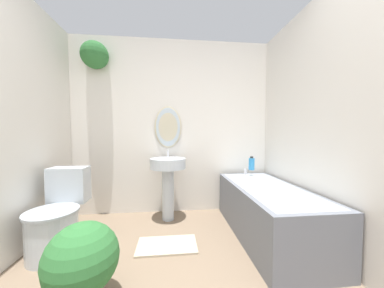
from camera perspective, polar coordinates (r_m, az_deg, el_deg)
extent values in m
cube|color=silver|center=(2.74, -5.69, 5.12)|extent=(2.83, 0.06, 2.40)
ellipsoid|color=beige|center=(2.70, -7.10, 4.99)|extent=(0.37, 0.02, 0.57)
ellipsoid|color=silver|center=(2.69, -7.10, 5.00)|extent=(0.33, 0.01, 0.53)
cylinder|color=#47474C|center=(2.99, -26.91, 23.84)|extent=(0.15, 0.15, 0.08)
sphere|color=#2D6B33|center=(2.96, -26.88, 22.47)|extent=(0.34, 0.34, 0.34)
cube|color=silver|center=(2.11, 35.60, 5.36)|extent=(0.06, 2.37, 2.40)
cylinder|color=silver|center=(2.27, -35.95, -20.89)|extent=(0.40, 0.40, 0.39)
cylinder|color=#A0A9B1|center=(2.20, -36.11, -15.93)|extent=(0.43, 0.43, 0.02)
cube|color=silver|center=(2.40, -32.61, -10.09)|extent=(0.36, 0.19, 0.36)
cylinder|color=silver|center=(2.56, -7.10, -14.45)|extent=(0.15, 0.15, 0.66)
cylinder|color=silver|center=(2.47, -7.15, -5.69)|extent=(0.45, 0.45, 0.13)
cylinder|color=silver|center=(2.58, -7.11, -2.80)|extent=(0.02, 0.02, 0.10)
cube|color=slate|center=(2.33, 21.37, -18.08)|extent=(0.67, 1.46, 0.53)
cube|color=silver|center=(2.25, 21.48, -12.21)|extent=(0.57, 1.36, 0.04)
cylinder|color=silver|center=(2.80, 15.49, -7.97)|extent=(0.04, 0.04, 0.08)
cylinder|color=#2D84C6|center=(2.74, 17.24, -5.69)|extent=(0.08, 0.08, 0.16)
cylinder|color=black|center=(2.73, 17.27, -3.79)|extent=(0.04, 0.04, 0.02)
sphere|color=#2D6B33|center=(1.55, -29.70, -27.27)|extent=(0.44, 0.44, 0.44)
cube|color=#B7A88E|center=(2.13, -7.41, -27.62)|extent=(0.57, 0.32, 0.02)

